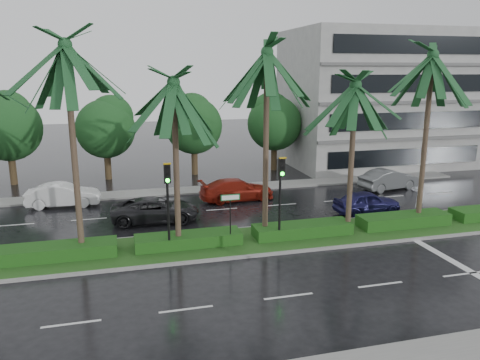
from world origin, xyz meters
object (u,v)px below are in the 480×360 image
object	(u,v)px
street_sign	(230,207)
car_red	(237,190)
car_darkgrey	(155,210)
car_grey	(389,179)
signal_median_left	(168,194)
car_white	(63,195)
car_blue	(367,202)

from	to	relation	value
street_sign	car_red	distance (m)	8.83
street_sign	car_darkgrey	distance (m)	6.28
car_grey	street_sign	bearing A→B (deg)	109.87
car_darkgrey	car_red	distance (m)	6.51
car_darkgrey	car_grey	size ratio (longest dim) A/B	1.10
street_sign	car_darkgrey	xyz separation A→B (m)	(-3.23, 5.19, -1.43)
signal_median_left	street_sign	world-z (taller)	signal_median_left
street_sign	car_white	distance (m)	13.19
car_darkgrey	signal_median_left	bearing A→B (deg)	-173.80
car_white	car_blue	bearing A→B (deg)	-107.14
car_red	car_white	bearing A→B (deg)	78.54
car_darkgrey	car_white	bearing A→B (deg)	53.64
signal_median_left	car_blue	distance (m)	13.17
car_darkgrey	car_blue	world-z (taller)	car_blue
car_darkgrey	car_grey	bearing A→B (deg)	-75.83
car_white	car_darkgrey	world-z (taller)	car_white
signal_median_left	car_grey	size ratio (longest dim) A/B	0.96
signal_median_left	car_grey	bearing A→B (deg)	26.72
car_red	car_darkgrey	bearing A→B (deg)	115.15
signal_median_left	car_red	xyz separation A→B (m)	(5.45, 8.55, -2.27)
car_darkgrey	car_grey	xyz separation A→B (m)	(17.15, 3.15, 0.06)
street_sign	car_grey	distance (m)	16.29
street_sign	car_red	bearing A→B (deg)	73.70
car_white	car_darkgrey	size ratio (longest dim) A/B	0.91
signal_median_left	car_darkgrey	distance (m)	5.85
signal_median_left	car_grey	xyz separation A→B (m)	(16.93, 8.52, -2.25)
signal_median_left	car_blue	world-z (taller)	signal_median_left
car_white	car_red	distance (m)	11.25
car_grey	car_blue	bearing A→B (deg)	125.85
street_sign	car_red	world-z (taller)	street_sign
signal_median_left	car_red	size ratio (longest dim) A/B	0.87
car_red	car_grey	bearing A→B (deg)	-94.27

